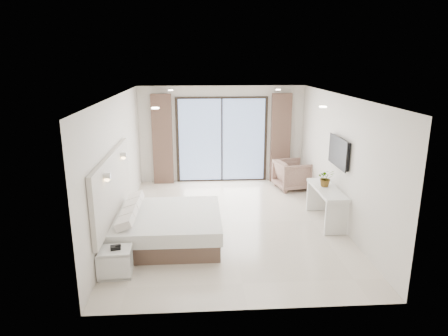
{
  "coord_description": "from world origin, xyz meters",
  "views": [
    {
      "loc": [
        -0.65,
        -7.94,
        3.4
      ],
      "look_at": [
        -0.11,
        0.4,
        1.11
      ],
      "focal_mm": 32.0,
      "sensor_mm": 36.0,
      "label": 1
    }
  ],
  "objects": [
    {
      "name": "phone",
      "position": [
        -2.01,
        -2.04,
        0.49
      ],
      "size": [
        0.19,
        0.16,
        0.05
      ],
      "primitive_type": "cube",
      "rotation": [
        0.0,
        0.0,
        0.24
      ],
      "color": "black",
      "rests_on": "nightstand"
    },
    {
      "name": "ground",
      "position": [
        0.0,
        0.0,
        0.0
      ],
      "size": [
        6.2,
        6.2,
        0.0
      ],
      "primitive_type": "plane",
      "color": "beige",
      "rests_on": "ground"
    },
    {
      "name": "room_shell",
      "position": [
        -0.2,
        0.66,
        1.58
      ],
      "size": [
        4.62,
        6.22,
        2.72
      ],
      "color": "silver",
      "rests_on": "ground"
    },
    {
      "name": "bed",
      "position": [
        -1.3,
        -0.82,
        0.3
      ],
      "size": [
        2.02,
        1.93,
        0.7
      ],
      "color": "brown",
      "rests_on": "ground"
    },
    {
      "name": "plant",
      "position": [
        2.04,
        0.03,
        0.92
      ],
      "size": [
        0.37,
        0.4,
        0.29
      ],
      "primitive_type": "imported",
      "rotation": [
        0.0,
        0.0,
        -0.1
      ],
      "color": "#33662D",
      "rests_on": "console_desk"
    },
    {
      "name": "armchair",
      "position": [
        1.85,
        2.23,
        0.43
      ],
      "size": [
        0.93,
        0.98,
        0.85
      ],
      "primitive_type": "imported",
      "rotation": [
        0.0,
        0.0,
        1.78
      ],
      "color": "#987463",
      "rests_on": "ground"
    },
    {
      "name": "console_desk",
      "position": [
        2.04,
        -0.09,
        0.56
      ],
      "size": [
        0.47,
        1.5,
        0.77
      ],
      "color": "white",
      "rests_on": "ground"
    },
    {
      "name": "nightstand",
      "position": [
        -2.02,
        -2.04,
        0.23
      ],
      "size": [
        0.53,
        0.45,
        0.46
      ],
      "rotation": [
        0.0,
        0.0,
        0.06
      ],
      "color": "white",
      "rests_on": "ground"
    }
  ]
}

